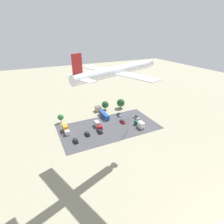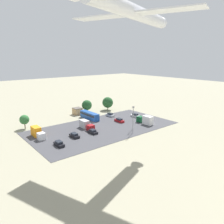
{
  "view_description": "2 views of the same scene",
  "coord_description": "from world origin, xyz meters",
  "px_view_note": "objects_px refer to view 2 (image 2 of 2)",
  "views": [
    {
      "loc": [
        37.53,
        89.56,
        52.58
      ],
      "look_at": [
        3.71,
        19.42,
        15.7
      ],
      "focal_mm": 28.0,
      "sensor_mm": 36.0,
      "label": 1
    },
    {
      "loc": [
        49.52,
        73.98,
        27.43
      ],
      "look_at": [
        -2.8,
        9.96,
        6.33
      ],
      "focal_mm": 35.0,
      "sensor_mm": 36.0,
      "label": 2
    }
  ],
  "objects_px": {
    "bus": "(90,115)",
    "parked_car_4": "(93,132)",
    "parked_car_0": "(74,135)",
    "parked_truck_2": "(86,125)",
    "parked_car_5": "(110,115)",
    "parked_car_2": "(119,120)",
    "parked_car_1": "(59,144)",
    "airplane": "(135,12)",
    "parked_truck_1": "(146,120)",
    "parked_truck_0": "(38,133)",
    "shed_building": "(77,111)",
    "parked_car_3": "(135,116)"
  },
  "relations": [
    {
      "from": "shed_building",
      "to": "parked_car_5",
      "type": "relative_size",
      "value": 0.9
    },
    {
      "from": "shed_building",
      "to": "parked_car_1",
      "type": "bearing_deg",
      "value": 50.95
    },
    {
      "from": "parked_car_3",
      "to": "parked_truck_0",
      "type": "distance_m",
      "value": 45.1
    },
    {
      "from": "parked_car_1",
      "to": "parked_car_5",
      "type": "xyz_separation_m",
      "value": [
        -34.39,
        -17.11,
        0.01
      ]
    },
    {
      "from": "bus",
      "to": "parked_truck_0",
      "type": "bearing_deg",
      "value": 15.65
    },
    {
      "from": "parked_car_3",
      "to": "parked_truck_0",
      "type": "height_order",
      "value": "parked_truck_0"
    },
    {
      "from": "parked_car_2",
      "to": "parked_truck_2",
      "type": "xyz_separation_m",
      "value": [
        15.77,
        -1.67,
        0.72
      ]
    },
    {
      "from": "parked_car_3",
      "to": "parked_car_4",
      "type": "xyz_separation_m",
      "value": [
        28.01,
        5.98,
        -0.06
      ]
    },
    {
      "from": "parked_car_4",
      "to": "parked_car_2",
      "type": "bearing_deg",
      "value": -164.53
    },
    {
      "from": "bus",
      "to": "parked_car_3",
      "type": "relative_size",
      "value": 2.48
    },
    {
      "from": "parked_car_4",
      "to": "parked_truck_2",
      "type": "relative_size",
      "value": 0.55
    },
    {
      "from": "bus",
      "to": "parked_car_3",
      "type": "xyz_separation_m",
      "value": [
        -18.3,
        10.67,
        -1.0
      ]
    },
    {
      "from": "parked_car_1",
      "to": "parked_truck_1",
      "type": "distance_m",
      "value": 38.69
    },
    {
      "from": "bus",
      "to": "parked_car_2",
      "type": "xyz_separation_m",
      "value": [
        -7.34,
        11.93,
        -1.02
      ]
    },
    {
      "from": "parked_truck_1",
      "to": "parked_car_2",
      "type": "bearing_deg",
      "value": 127.59
    },
    {
      "from": "parked_car_0",
      "to": "parked_car_2",
      "type": "height_order",
      "value": "parked_car_2"
    },
    {
      "from": "parked_car_4",
      "to": "shed_building",
      "type": "bearing_deg",
      "value": -109.67
    },
    {
      "from": "parked_car_1",
      "to": "parked_truck_1",
      "type": "xyz_separation_m",
      "value": [
        -38.66,
        1.33,
        0.95
      ]
    },
    {
      "from": "parked_car_2",
      "to": "parked_truck_2",
      "type": "distance_m",
      "value": 15.87
    },
    {
      "from": "parked_car_2",
      "to": "parked_car_4",
      "type": "xyz_separation_m",
      "value": [
        17.05,
        4.72,
        -0.04
      ]
    },
    {
      "from": "parked_car_5",
      "to": "parked_car_2",
      "type": "bearing_deg",
      "value": 74.86
    },
    {
      "from": "bus",
      "to": "parked_car_2",
      "type": "height_order",
      "value": "bus"
    },
    {
      "from": "parked_car_0",
      "to": "parked_car_5",
      "type": "xyz_separation_m",
      "value": [
        -26.85,
        -13.55,
        0.02
      ]
    },
    {
      "from": "parked_truck_0",
      "to": "parked_car_5",
      "type": "bearing_deg",
      "value": -172.1
    },
    {
      "from": "parked_car_3",
      "to": "parked_truck_2",
      "type": "bearing_deg",
      "value": 179.12
    },
    {
      "from": "parked_car_1",
      "to": "airplane",
      "type": "bearing_deg",
      "value": -46.96
    },
    {
      "from": "parked_car_1",
      "to": "parked_car_3",
      "type": "relative_size",
      "value": 0.95
    },
    {
      "from": "parked_car_5",
      "to": "airplane",
      "type": "bearing_deg",
      "value": 60.89
    },
    {
      "from": "parked_car_2",
      "to": "shed_building",
      "type": "bearing_deg",
      "value": -72.29
    },
    {
      "from": "bus",
      "to": "parked_truck_2",
      "type": "relative_size",
      "value": 1.54
    },
    {
      "from": "parked_car_5",
      "to": "parked_truck_2",
      "type": "relative_size",
      "value": 0.61
    },
    {
      "from": "shed_building",
      "to": "parked_car_2",
      "type": "relative_size",
      "value": 0.89
    },
    {
      "from": "parked_car_4",
      "to": "bus",
      "type": "bearing_deg",
      "value": -120.24
    },
    {
      "from": "bus",
      "to": "airplane",
      "type": "distance_m",
      "value": 52.31
    },
    {
      "from": "parked_car_0",
      "to": "parked_car_1",
      "type": "relative_size",
      "value": 0.97
    },
    {
      "from": "parked_truck_0",
      "to": "parked_car_1",
      "type": "bearing_deg",
      "value": 100.46
    },
    {
      "from": "parked_car_3",
      "to": "parked_truck_1",
      "type": "height_order",
      "value": "parked_truck_1"
    },
    {
      "from": "parked_car_0",
      "to": "parked_car_5",
      "type": "distance_m",
      "value": 30.07
    },
    {
      "from": "bus",
      "to": "airplane",
      "type": "height_order",
      "value": "airplane"
    },
    {
      "from": "parked_car_3",
      "to": "parked_truck_1",
      "type": "bearing_deg",
      "value": -111.97
    },
    {
      "from": "parked_truck_0",
      "to": "parked_car_3",
      "type": "bearing_deg",
      "value": 175.93
    },
    {
      "from": "parked_car_1",
      "to": "parked_car_5",
      "type": "bearing_deg",
      "value": 26.45
    },
    {
      "from": "parked_car_5",
      "to": "parked_truck_0",
      "type": "bearing_deg",
      "value": 7.9
    },
    {
      "from": "shed_building",
      "to": "airplane",
      "type": "distance_m",
      "value": 60.36
    },
    {
      "from": "parked_car_0",
      "to": "parked_truck_2",
      "type": "relative_size",
      "value": 0.57
    },
    {
      "from": "parked_car_1",
      "to": "airplane",
      "type": "relative_size",
      "value": 0.11
    },
    {
      "from": "parked_car_4",
      "to": "parked_truck_0",
      "type": "bearing_deg",
      "value": -28.41
    },
    {
      "from": "parked_truck_0",
      "to": "parked_truck_1",
      "type": "bearing_deg",
      "value": 161.9
    },
    {
      "from": "bus",
      "to": "parked_car_4",
      "type": "xyz_separation_m",
      "value": [
        9.71,
        16.65,
        -1.06
      ]
    },
    {
      "from": "parked_car_4",
      "to": "airplane",
      "type": "height_order",
      "value": "airplane"
    }
  ]
}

